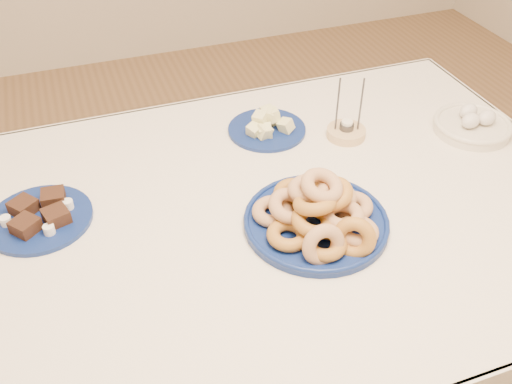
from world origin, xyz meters
TOP-DOWN VIEW (x-y plane):
  - dining_table at (0.00, 0.00)m, footprint 1.71×1.11m
  - donut_platter at (0.13, -0.10)m, footprint 0.38×0.38m
  - melon_plate at (0.16, 0.31)m, footprint 0.27×0.27m
  - brownie_plate at (-0.46, 0.14)m, footprint 0.30×0.30m
  - candle_holder at (0.36, 0.21)m, footprint 0.14×0.14m
  - egg_bowl at (0.70, 0.12)m, footprint 0.25×0.25m

SIDE VIEW (x-z plane):
  - dining_table at x=0.00m, z-range 0.27..1.02m
  - brownie_plate at x=-0.46m, z-range 0.74..0.78m
  - candle_holder at x=0.36m, z-range 0.68..0.86m
  - melon_plate at x=0.16m, z-range 0.73..0.81m
  - egg_bowl at x=0.70m, z-range 0.74..0.81m
  - donut_platter at x=0.13m, z-range 0.71..0.86m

